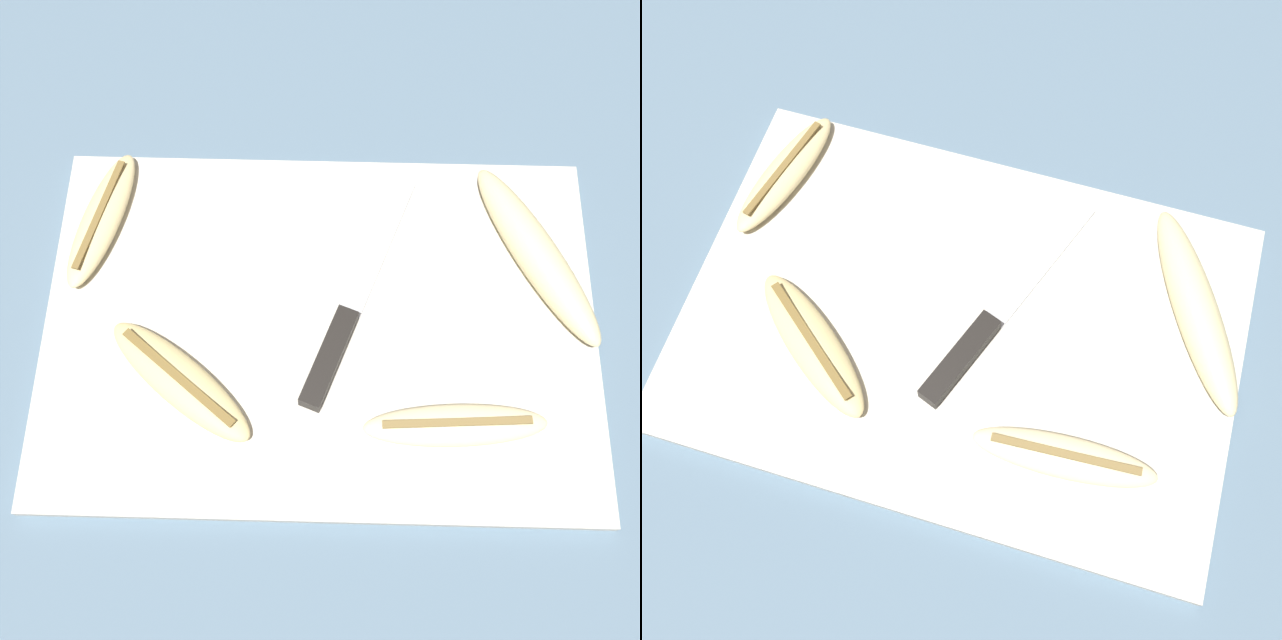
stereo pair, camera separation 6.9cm
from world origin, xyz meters
TOP-DOWN VIEW (x-y plane):
  - ground_plane at (0.00, 0.00)m, footprint 4.00×4.00m
  - cutting_board at (0.00, 0.00)m, footprint 0.52×0.36m
  - knife at (0.02, -0.01)m, footprint 0.11×0.25m
  - banana_spotted_left at (-0.12, -0.06)m, footprint 0.16×0.14m
  - banana_mellow_near at (-0.22, 0.10)m, footprint 0.07×0.16m
  - banana_soft_right at (0.20, 0.07)m, footprint 0.13×0.20m
  - banana_cream_curved at (0.12, -0.10)m, footprint 0.16×0.05m

SIDE VIEW (x-z plane):
  - ground_plane at x=0.00m, z-range 0.00..0.00m
  - cutting_board at x=0.00m, z-range 0.00..0.01m
  - knife at x=0.02m, z-range 0.01..0.03m
  - banana_mellow_near at x=-0.22m, z-range 0.01..0.03m
  - banana_cream_curved at x=0.12m, z-range 0.01..0.03m
  - banana_spotted_left at x=-0.12m, z-range 0.01..0.03m
  - banana_soft_right at x=0.20m, z-range 0.01..0.05m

